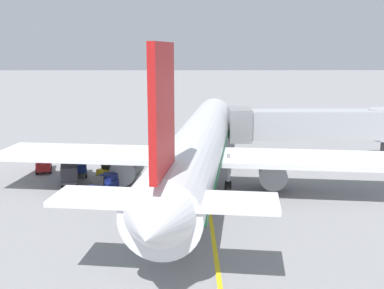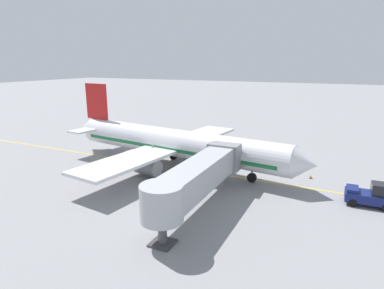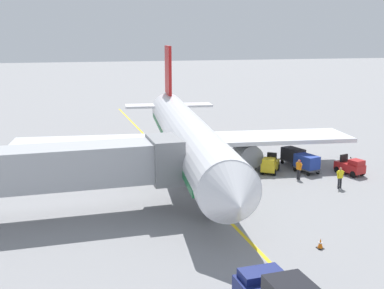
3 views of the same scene
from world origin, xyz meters
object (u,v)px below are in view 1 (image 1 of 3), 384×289
(ground_crew_wing_walker, at_px, (87,152))
(safety_cone_nose_left, at_px, (170,140))
(baggage_tug_spare, at_px, (44,163))
(ground_crew_loader, at_px, (102,160))
(parked_airliner, at_px, (199,147))
(jet_bridge, at_px, (316,125))
(baggage_cart_second_in_train, at_px, (69,173))
(pushback_tractor, at_px, (216,124))
(baggage_tug_trailing, at_px, (104,186))
(baggage_cart_front, at_px, (79,165))
(baggage_tug_lead, at_px, (114,170))

(ground_crew_wing_walker, height_order, safety_cone_nose_left, ground_crew_wing_walker)
(baggage_tug_spare, height_order, ground_crew_loader, ground_crew_loader)
(parked_airliner, bearing_deg, jet_bridge, 38.14)
(baggage_cart_second_in_train, xyz_separation_m, ground_crew_wing_walker, (-0.16, 7.40, 0.00))
(parked_airliner, relative_size, pushback_tractor, 8.36)
(parked_airliner, distance_m, jet_bridge, 14.15)
(parked_airliner, distance_m, ground_crew_wing_walker, 13.24)
(pushback_tractor, height_order, baggage_tug_trailing, pushback_tractor)
(baggage_cart_second_in_train, height_order, safety_cone_nose_left, baggage_cart_second_in_train)
(baggage_tug_spare, relative_size, ground_crew_loader, 1.61)
(ground_crew_wing_walker, bearing_deg, ground_crew_loader, -58.76)
(baggage_tug_spare, height_order, ground_crew_wing_walker, ground_crew_wing_walker)
(baggage_tug_spare, bearing_deg, baggage_tug_trailing, -46.87)
(ground_crew_loader, bearing_deg, ground_crew_wing_walker, 121.24)
(parked_airliner, relative_size, baggage_tug_trailing, 13.57)
(safety_cone_nose_left, bearing_deg, baggage_cart_second_in_train, -113.01)
(baggage_cart_front, height_order, safety_cone_nose_left, baggage_cart_front)
(baggage_cart_front, xyz_separation_m, ground_crew_loader, (1.63, 1.59, 0.00))
(pushback_tractor, bearing_deg, jet_bridge, -60.75)
(parked_airliner, relative_size, jet_bridge, 2.28)
(jet_bridge, distance_m, baggage_cart_front, 21.75)
(baggage_cart_second_in_train, distance_m, ground_crew_loader, 4.62)
(parked_airliner, bearing_deg, ground_crew_wing_walker, 140.80)
(parked_airliner, height_order, baggage_tug_lead, parked_airliner)
(ground_crew_wing_walker, distance_m, ground_crew_loader, 3.65)
(baggage_tug_lead, xyz_separation_m, baggage_tug_spare, (-6.40, 2.48, 0.00))
(baggage_tug_lead, height_order, baggage_cart_front, baggage_tug_lead)
(baggage_cart_second_in_train, height_order, ground_crew_loader, ground_crew_loader)
(parked_airliner, distance_m, safety_cone_nose_left, 18.05)
(baggage_cart_front, height_order, baggage_cart_second_in_train, same)
(parked_airliner, height_order, baggage_tug_spare, parked_airliner)
(jet_bridge, relative_size, pushback_tractor, 3.67)
(pushback_tractor, distance_m, baggage_tug_trailing, 27.21)
(pushback_tractor, distance_m, safety_cone_nose_left, 8.34)
(jet_bridge, relative_size, baggage_cart_front, 5.49)
(baggage_cart_front, bearing_deg, ground_crew_wing_walker, 93.22)
(baggage_tug_spare, relative_size, baggage_cart_front, 0.92)
(baggage_tug_trailing, relative_size, baggage_cart_front, 0.92)
(baggage_tug_spare, xyz_separation_m, safety_cone_nose_left, (10.37, 12.51, -0.42))
(ground_crew_loader, xyz_separation_m, safety_cone_nose_left, (5.37, 12.45, -0.66))
(baggage_tug_trailing, relative_size, safety_cone_nose_left, 4.66)
(baggage_tug_lead, xyz_separation_m, safety_cone_nose_left, (3.97, 14.98, -0.42))
(baggage_tug_lead, height_order, safety_cone_nose_left, baggage_tug_lead)
(pushback_tractor, xyz_separation_m, safety_cone_nose_left, (-5.58, -6.14, -0.81))
(baggage_tug_trailing, xyz_separation_m, ground_crew_wing_walker, (-3.28, 9.99, 0.24))
(jet_bridge, bearing_deg, baggage_tug_trailing, -149.73)
(baggage_tug_lead, relative_size, ground_crew_wing_walker, 1.62)
(baggage_cart_front, xyz_separation_m, ground_crew_wing_walker, (-0.26, 4.70, 0.00))
(pushback_tractor, bearing_deg, baggage_tug_lead, -114.33)
(baggage_tug_trailing, bearing_deg, safety_cone_nose_left, 78.36)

